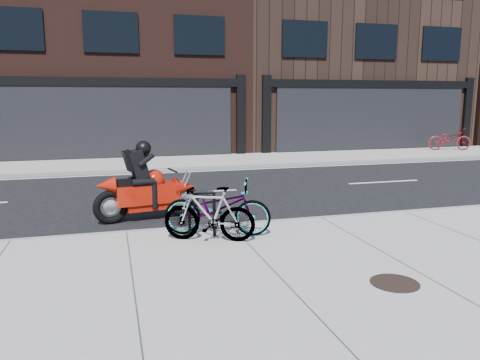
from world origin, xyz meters
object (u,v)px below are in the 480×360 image
object	(u,v)px
bike_rack	(202,210)
bicycle_rear	(209,214)
motorcycle	(152,187)
bicycle_far	(449,139)
manhole_cover	(395,283)
bicycle_front	(217,207)

from	to	relation	value
bike_rack	bicycle_rear	world-z (taller)	bicycle_rear
bicycle_rear	motorcycle	size ratio (longest dim) A/B	0.70
bike_rack	motorcycle	size ratio (longest dim) A/B	0.36
bike_rack	bicycle_far	world-z (taller)	bicycle_far
bicycle_far	manhole_cover	world-z (taller)	bicycle_far
bicycle_front	motorcycle	world-z (taller)	motorcycle
bike_rack	bicycle_rear	xyz separation A→B (m)	(0.08, -0.31, -0.01)
bicycle_rear	motorcycle	bearing A→B (deg)	-138.22
bike_rack	manhole_cover	distance (m)	3.60
bike_rack	bicycle_rear	bearing A→B (deg)	-76.23
manhole_cover	bicycle_front	bearing A→B (deg)	122.08
bicycle_front	bicycle_rear	world-z (taller)	bicycle_front
bicycle_front	bicycle_rear	bearing A→B (deg)	165.21
motorcycle	manhole_cover	xyz separation A→B (m)	(2.82, -4.84, -0.57)
bicycle_front	manhole_cover	world-z (taller)	bicycle_front
motorcycle	bicycle_far	bearing A→B (deg)	20.79
bike_rack	bicycle_front	size ratio (longest dim) A/B	0.43
bicycle_far	bike_rack	bearing A→B (deg)	144.18
bike_rack	motorcycle	world-z (taller)	motorcycle
motorcycle	manhole_cover	size ratio (longest dim) A/B	3.50
motorcycle	bicycle_far	distance (m)	17.25
bicycle_rear	manhole_cover	distance (m)	3.31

